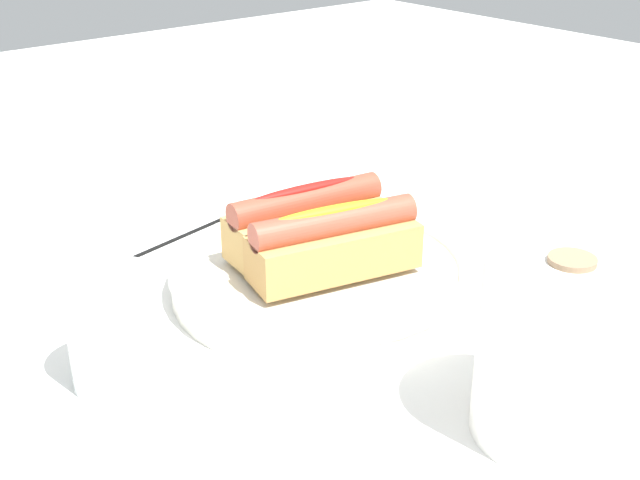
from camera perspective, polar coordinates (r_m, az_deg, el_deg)
ground_plane at (r=0.78m, az=1.51°, el=-3.11°), size 2.40×2.40×0.00m
serving_bowl at (r=0.76m, az=-0.00°, el=-2.33°), size 0.27×0.27×0.03m
hotdog_front at (r=0.77m, az=-0.93°, el=1.30°), size 0.16×0.07×0.06m
hotdog_back at (r=0.72m, az=0.99°, el=-0.25°), size 0.16×0.08×0.06m
water_glass at (r=0.64m, az=-13.80°, el=-6.39°), size 0.07×0.07×0.09m
paper_towel_roll at (r=0.58m, az=15.99°, el=-7.24°), size 0.11×0.11×0.13m
chopstick_near at (r=0.90m, az=-8.58°, el=0.69°), size 0.22×0.05×0.01m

